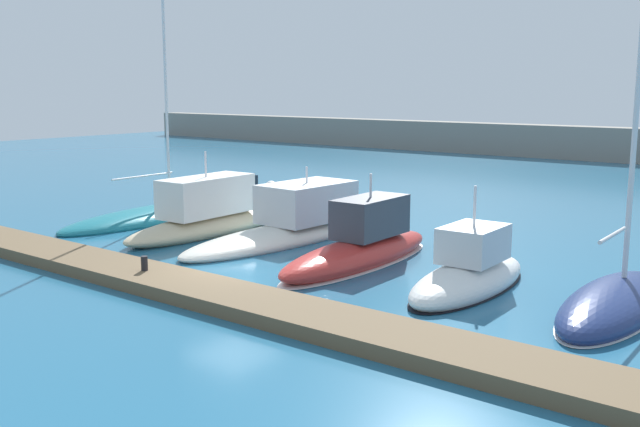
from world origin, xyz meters
name	(u,v)px	position (x,y,z in m)	size (l,w,h in m)	color
ground_plane	(232,278)	(0.00, 0.00, 0.00)	(120.00, 120.00, 0.00)	#236084
dock_pier	(182,286)	(0.00, -2.03, 0.19)	(26.06, 2.06, 0.38)	brown
breakwater_seawall	(636,146)	(0.00, 43.57, 1.33)	(108.00, 2.09, 2.66)	gray
sailboat_teal_nearest	(159,215)	(-9.86, 5.29, 0.14)	(3.14, 10.45, 17.02)	#19707F
motorboat_sand_second	(213,214)	(-5.77, 4.68, 0.72)	(2.66, 9.22, 3.51)	beige
motorboat_ivory_third	(294,223)	(-2.37, 5.75, 0.57)	(3.07, 10.43, 3.05)	silver
motorboat_red_fourth	(361,246)	(2.01, 4.04, 0.58)	(2.22, 8.05, 3.16)	#B72D28
motorboat_white_fifth	(470,275)	(6.28, 3.42, 0.41)	(2.25, 6.21, 3.35)	white
sailboat_navy_sixth	(614,301)	(10.27, 3.75, 0.28)	(2.35, 6.91, 14.12)	navy
mooring_buoy_white	(271,187)	(-12.83, 16.02, 0.00)	(0.73, 0.73, 0.73)	white
dock_bollard	(144,263)	(-1.64, -2.03, 0.60)	(0.20, 0.20, 0.44)	black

